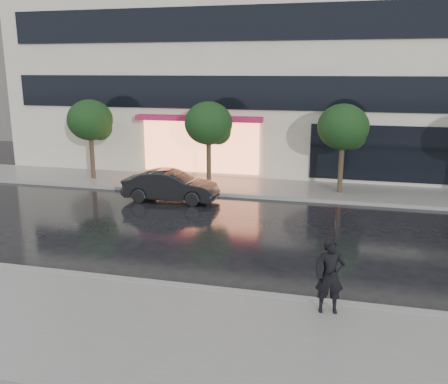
% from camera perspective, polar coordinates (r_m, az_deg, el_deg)
% --- Properties ---
extents(ground, '(120.00, 120.00, 0.00)m').
position_cam_1_polar(ground, '(13.56, -1.24, -9.62)').
color(ground, black).
rests_on(ground, ground).
extents(sidewalk_near, '(60.00, 4.50, 0.12)m').
position_cam_1_polar(sidewalk_near, '(10.77, -6.08, -15.96)').
color(sidewalk_near, slate).
rests_on(sidewalk_near, ground).
extents(sidewalk_far, '(60.00, 3.50, 0.12)m').
position_cam_1_polar(sidewalk_far, '(23.10, 5.61, 0.43)').
color(sidewalk_far, slate).
rests_on(sidewalk_far, ground).
extents(curb_near, '(60.00, 0.25, 0.14)m').
position_cam_1_polar(curb_near, '(12.65, -2.48, -11.07)').
color(curb_near, gray).
rests_on(curb_near, ground).
extents(curb_far, '(60.00, 0.25, 0.14)m').
position_cam_1_polar(curb_far, '(21.42, 4.88, -0.60)').
color(curb_far, gray).
rests_on(curb_far, ground).
extents(office_building, '(30.00, 12.76, 18.00)m').
position_cam_1_polar(office_building, '(30.34, 8.45, 20.54)').
color(office_building, beige).
rests_on(office_building, ground).
extents(tree_far_west, '(2.20, 2.20, 3.99)m').
position_cam_1_polar(tree_far_west, '(25.33, -14.90, 7.79)').
color(tree_far_west, '#33261C').
rests_on(tree_far_west, ground).
extents(tree_mid_west, '(2.20, 2.20, 3.99)m').
position_cam_1_polar(tree_mid_west, '(23.02, -1.62, 7.68)').
color(tree_mid_west, '#33261C').
rests_on(tree_mid_west, ground).
extents(tree_mid_east, '(2.20, 2.20, 3.99)m').
position_cam_1_polar(tree_mid_east, '(22.14, 13.60, 7.05)').
color(tree_mid_east, '#33261C').
rests_on(tree_mid_east, ground).
extents(parked_car, '(3.97, 1.44, 1.30)m').
position_cam_1_polar(parked_car, '(20.97, -6.10, 0.69)').
color(parked_car, black).
rests_on(parked_car, ground).
extents(pedestrian_with_umbrella, '(1.18, 1.20, 2.48)m').
position_cam_1_polar(pedestrian_with_umbrella, '(11.09, 12.42, -5.60)').
color(pedestrian_with_umbrella, black).
rests_on(pedestrian_with_umbrella, sidewalk_near).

